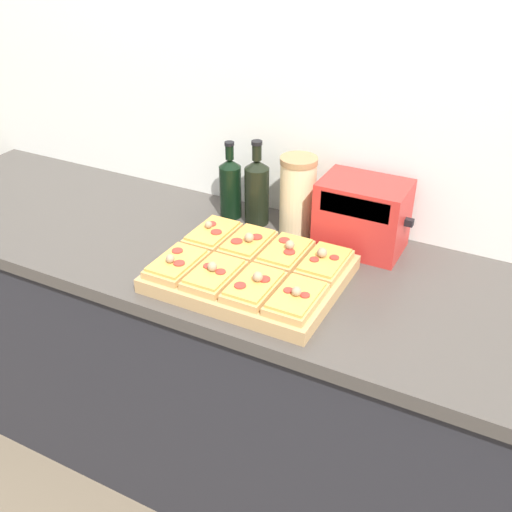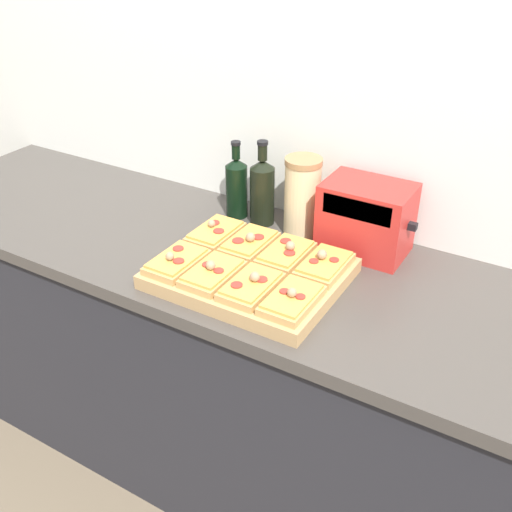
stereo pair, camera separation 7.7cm
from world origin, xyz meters
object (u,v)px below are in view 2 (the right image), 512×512
object	(u,v)px
olive_oil_bottle	(237,186)
wine_bottle	(262,190)
toaster_oven	(366,218)
cutting_board	(250,273)
grain_jar_tall	(302,197)

from	to	relation	value
olive_oil_bottle	wine_bottle	size ratio (longest dim) A/B	0.93
toaster_oven	wine_bottle	bearing A→B (deg)	179.86
cutting_board	wine_bottle	world-z (taller)	wine_bottle
wine_bottle	olive_oil_bottle	bearing A→B (deg)	180.00
olive_oil_bottle	toaster_oven	xyz separation A→B (m)	(0.44, -0.00, 0.00)
grain_jar_tall	olive_oil_bottle	bearing A→B (deg)	180.00
wine_bottle	cutting_board	bearing A→B (deg)	-65.29
olive_oil_bottle	grain_jar_tall	size ratio (longest dim) A/B	1.03
grain_jar_tall	toaster_oven	bearing A→B (deg)	-0.23
cutting_board	wine_bottle	bearing A→B (deg)	114.71
toaster_oven	grain_jar_tall	bearing A→B (deg)	179.77
wine_bottle	toaster_oven	bearing A→B (deg)	-0.14
wine_bottle	toaster_oven	size ratio (longest dim) A/B	1.00
olive_oil_bottle	toaster_oven	bearing A→B (deg)	-0.11
wine_bottle	toaster_oven	distance (m)	0.35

